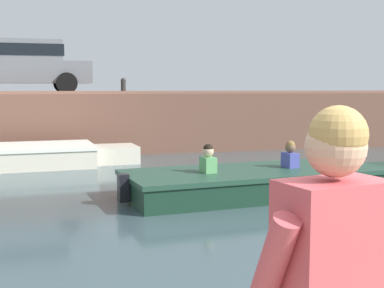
{
  "coord_description": "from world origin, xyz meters",
  "views": [
    {
      "loc": [
        -1.66,
        -2.07,
        1.9
      ],
      "look_at": [
        0.03,
        4.49,
        1.17
      ],
      "focal_mm": 50.0,
      "sensor_mm": 36.0,
      "label": 1
    }
  ],
  "objects_px": {
    "motorboat_passing": "(266,181)",
    "person_seated_left": "(323,280)",
    "car_left_inner_grey": "(24,64)",
    "mooring_bollard_mid": "(123,85)"
  },
  "relations": [
    {
      "from": "mooring_bollard_mid",
      "to": "person_seated_left",
      "type": "distance_m",
      "value": 13.61
    },
    {
      "from": "mooring_bollard_mid",
      "to": "car_left_inner_grey",
      "type": "bearing_deg",
      "value": 153.57
    },
    {
      "from": "car_left_inner_grey",
      "to": "mooring_bollard_mid",
      "type": "bearing_deg",
      "value": -26.43
    },
    {
      "from": "car_left_inner_grey",
      "to": "mooring_bollard_mid",
      "type": "height_order",
      "value": "car_left_inner_grey"
    },
    {
      "from": "car_left_inner_grey",
      "to": "person_seated_left",
      "type": "distance_m",
      "value": 15.06
    },
    {
      "from": "motorboat_passing",
      "to": "mooring_bollard_mid",
      "type": "distance_m",
      "value": 6.84
    },
    {
      "from": "motorboat_passing",
      "to": "car_left_inner_grey",
      "type": "relative_size",
      "value": 1.45
    },
    {
      "from": "mooring_bollard_mid",
      "to": "person_seated_left",
      "type": "relative_size",
      "value": 0.46
    },
    {
      "from": "car_left_inner_grey",
      "to": "person_seated_left",
      "type": "height_order",
      "value": "car_left_inner_grey"
    },
    {
      "from": "motorboat_passing",
      "to": "person_seated_left",
      "type": "relative_size",
      "value": 5.92
    }
  ]
}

